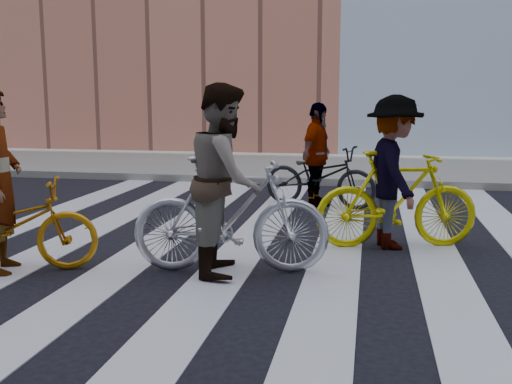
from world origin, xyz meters
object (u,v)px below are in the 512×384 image
(bike_silver_mid, at_px, (231,215))
(rider_rear, at_px, (317,155))
(rider_mid, at_px, (226,179))
(rider_right, at_px, (394,172))
(bike_dark_rear, at_px, (319,176))
(bike_yellow_right, at_px, (397,200))
(bike_yellow_left, at_px, (6,226))

(bike_silver_mid, xyz_separation_m, rider_rear, (0.53, 3.83, 0.24))
(rider_mid, distance_m, rider_rear, 3.88)
(rider_right, bearing_deg, rider_rear, 10.56)
(rider_right, distance_m, rider_rear, 2.73)
(bike_dark_rear, relative_size, rider_mid, 0.99)
(bike_silver_mid, bearing_deg, rider_mid, 82.20)
(bike_yellow_right, relative_size, rider_rear, 1.14)
(bike_silver_mid, distance_m, bike_yellow_right, 2.17)
(bike_yellow_left, height_order, bike_silver_mid, bike_silver_mid)
(bike_yellow_right, bearing_deg, rider_rear, 11.51)
(bike_silver_mid, relative_size, rider_mid, 1.04)
(rider_rear, bearing_deg, bike_yellow_right, -138.64)
(bike_dark_rear, bearing_deg, rider_right, -140.55)
(bike_yellow_right, distance_m, rider_rear, 2.76)
(bike_yellow_left, distance_m, bike_yellow_right, 4.34)
(rider_rear, bearing_deg, rider_right, -139.59)
(bike_yellow_left, height_order, rider_mid, rider_mid)
(bike_silver_mid, bearing_deg, rider_rear, -15.61)
(bike_silver_mid, distance_m, rider_mid, 0.36)
(bike_yellow_right, bearing_deg, bike_silver_mid, 114.67)
(rider_right, bearing_deg, bike_yellow_left, 100.64)
(bike_yellow_right, xyz_separation_m, bike_dark_rear, (-1.12, 2.49, -0.08))
(bike_silver_mid, xyz_separation_m, rider_mid, (-0.05, 0.00, 0.36))
(bike_yellow_right, distance_m, bike_dark_rear, 2.73)
(rider_right, bearing_deg, rider_mid, 114.67)
(bike_silver_mid, distance_m, bike_dark_rear, 3.88)
(bike_yellow_right, xyz_separation_m, rider_rear, (-1.17, 2.49, 0.26))
(bike_dark_rear, relative_size, rider_right, 1.05)
(rider_mid, bearing_deg, rider_right, -59.39)
(bike_yellow_right, bearing_deg, bike_yellow_left, 100.37)
(bike_silver_mid, bearing_deg, bike_yellow_left, 92.81)
(bike_yellow_left, bearing_deg, bike_dark_rear, -54.32)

